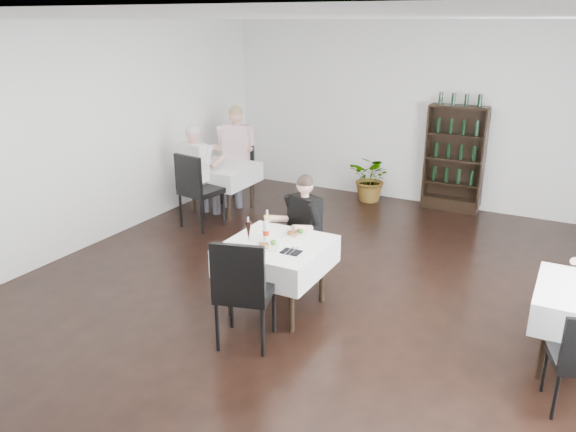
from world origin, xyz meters
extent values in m
plane|color=black|center=(0.00, 0.00, 0.00)|extent=(9.00, 9.00, 0.00)
plane|color=white|center=(0.00, 0.00, 3.00)|extent=(9.00, 9.00, 0.00)
plane|color=white|center=(0.00, 4.50, 1.50)|extent=(7.00, 0.00, 7.00)
plane|color=white|center=(-3.50, 0.00, 1.50)|extent=(0.00, 9.00, 9.00)
cube|color=black|center=(0.60, 4.32, 0.10)|extent=(0.90, 0.28, 0.20)
cylinder|color=black|center=(-0.67, -0.36, 0.35)|extent=(0.06, 0.06, 0.71)
cylinder|color=black|center=(-0.67, 0.36, 0.35)|extent=(0.06, 0.06, 0.71)
cylinder|color=black|center=(0.07, -0.36, 0.35)|extent=(0.06, 0.06, 0.71)
cylinder|color=black|center=(0.07, 0.36, 0.35)|extent=(0.06, 0.06, 0.71)
cube|color=black|center=(-0.30, 0.00, 0.73)|extent=(0.85, 0.85, 0.04)
cube|color=white|center=(-0.30, 0.00, 0.62)|extent=(1.03, 1.03, 0.30)
cylinder|color=black|center=(-3.04, 2.16, 0.35)|extent=(0.06, 0.06, 0.71)
cylinder|color=black|center=(-3.04, 2.84, 0.35)|extent=(0.06, 0.06, 0.71)
cylinder|color=black|center=(-2.36, 2.16, 0.35)|extent=(0.06, 0.06, 0.71)
cylinder|color=black|center=(-2.36, 2.84, 0.35)|extent=(0.06, 0.06, 0.71)
cube|color=black|center=(-2.70, 2.50, 0.73)|extent=(0.80, 0.80, 0.04)
cube|color=white|center=(-2.70, 2.50, 0.62)|extent=(0.98, 0.98, 0.30)
cylinder|color=black|center=(2.36, -0.04, 0.35)|extent=(0.06, 0.06, 0.71)
cylinder|color=black|center=(2.36, 0.64, 0.35)|extent=(0.06, 0.06, 0.71)
imported|color=#265F20|center=(-0.71, 4.12, 0.41)|extent=(0.85, 0.78, 0.82)
cylinder|color=black|center=(-0.54, 0.40, 0.20)|extent=(0.03, 0.03, 0.41)
cylinder|color=black|center=(-0.54, 0.75, 0.20)|extent=(0.03, 0.03, 0.41)
cylinder|color=black|center=(-0.18, 0.40, 0.20)|extent=(0.03, 0.03, 0.41)
cylinder|color=black|center=(-0.19, 0.76, 0.20)|extent=(0.03, 0.03, 0.41)
cube|color=black|center=(-0.36, 0.58, 0.43)|extent=(0.41, 0.41, 0.06)
cube|color=black|center=(-0.36, 0.76, 0.67)|extent=(0.41, 0.05, 0.44)
cylinder|color=black|center=(-0.09, -0.45, 0.25)|extent=(0.04, 0.04, 0.51)
cylinder|color=black|center=(0.03, -0.87, 0.25)|extent=(0.04, 0.04, 0.51)
cylinder|color=black|center=(-0.51, -0.57, 0.25)|extent=(0.04, 0.04, 0.51)
cylinder|color=black|center=(-0.39, -0.99, 0.25)|extent=(0.04, 0.04, 0.51)
cube|color=black|center=(-0.24, -0.72, 0.54)|extent=(0.63, 0.63, 0.08)
cube|color=black|center=(-0.18, -0.94, 0.84)|extent=(0.50, 0.19, 0.55)
cylinder|color=black|center=(-2.92, 2.77, 0.23)|extent=(0.04, 0.04, 0.45)
cylinder|color=black|center=(-2.93, 3.16, 0.23)|extent=(0.04, 0.04, 0.45)
cylinder|color=black|center=(-2.53, 2.78, 0.23)|extent=(0.04, 0.04, 0.45)
cylinder|color=black|center=(-2.54, 3.17, 0.23)|extent=(0.04, 0.04, 0.45)
cube|color=black|center=(-2.73, 2.97, 0.48)|extent=(0.46, 0.46, 0.07)
cube|color=black|center=(-2.73, 3.18, 0.75)|extent=(0.45, 0.06, 0.49)
cylinder|color=black|center=(-2.29, 1.92, 0.26)|extent=(0.04, 0.04, 0.52)
cylinder|color=black|center=(-2.37, 1.47, 0.26)|extent=(0.04, 0.04, 0.52)
cylinder|color=black|center=(-2.74, 2.00, 0.26)|extent=(0.04, 0.04, 0.52)
cylinder|color=black|center=(-2.82, 1.55, 0.26)|extent=(0.04, 0.04, 0.52)
cube|color=black|center=(-2.56, 1.73, 0.56)|extent=(0.61, 0.61, 0.08)
cube|color=black|center=(-2.60, 1.50, 0.86)|extent=(0.52, 0.15, 0.57)
cylinder|color=black|center=(2.46, 0.76, 0.26)|extent=(0.04, 0.04, 0.52)
cylinder|color=black|center=(2.40, -0.22, 0.21)|extent=(0.03, 0.03, 0.42)
cylinder|color=black|center=(2.50, -0.57, 0.21)|extent=(0.03, 0.03, 0.42)
cube|color=#3C3B42|center=(-0.47, 0.62, 0.52)|extent=(0.26, 0.41, 0.13)
cylinder|color=#3C3B42|center=(-0.54, 0.46, 0.23)|extent=(0.10, 0.10, 0.45)
cube|color=#3C3B42|center=(-0.30, 0.55, 0.52)|extent=(0.26, 0.41, 0.13)
cylinder|color=#3C3B42|center=(-0.36, 0.40, 0.23)|extent=(0.10, 0.10, 0.45)
cube|color=black|center=(-0.32, 0.75, 0.82)|extent=(0.42, 0.32, 0.51)
cylinder|color=tan|center=(-0.61, 0.59, 0.80)|extent=(0.17, 0.29, 0.14)
cylinder|color=tan|center=(-0.22, 0.44, 0.80)|extent=(0.17, 0.29, 0.14)
sphere|color=tan|center=(-0.33, 0.73, 1.21)|extent=(0.19, 0.19, 0.19)
sphere|color=black|center=(-0.33, 0.73, 1.24)|extent=(0.19, 0.19, 0.19)
cube|color=#3C3B42|center=(-2.83, 2.87, 0.64)|extent=(0.30, 0.50, 0.16)
cylinder|color=#3C3B42|center=(-2.77, 2.68, 0.28)|extent=(0.13, 0.13, 0.56)
cube|color=#3C3B42|center=(-2.62, 2.94, 0.64)|extent=(0.30, 0.50, 0.16)
cylinder|color=#3C3B42|center=(-2.55, 2.75, 0.28)|extent=(0.13, 0.13, 0.56)
cube|color=beige|center=(-2.79, 3.11, 1.01)|extent=(0.51, 0.38, 0.63)
cylinder|color=tan|center=(-2.95, 2.74, 0.99)|extent=(0.20, 0.36, 0.18)
cylinder|color=tan|center=(-2.45, 2.90, 0.99)|extent=(0.20, 0.36, 0.18)
sphere|color=tan|center=(-2.78, 3.09, 1.49)|extent=(0.24, 0.24, 0.24)
sphere|color=olive|center=(-2.78, 3.09, 1.52)|extent=(0.24, 0.24, 0.24)
cube|color=#3C3B42|center=(-2.71, 2.12, 0.58)|extent=(0.16, 0.44, 0.15)
cylinder|color=#3C3B42|center=(-2.70, 2.30, 0.26)|extent=(0.11, 0.11, 0.51)
cube|color=#3C3B42|center=(-2.91, 2.12, 0.58)|extent=(0.16, 0.44, 0.15)
cylinder|color=#3C3B42|center=(-2.91, 2.31, 0.26)|extent=(0.11, 0.11, 0.51)
cube|color=silver|center=(-2.82, 1.92, 0.93)|extent=(0.42, 0.24, 0.57)
cylinder|color=tan|center=(-2.57, 2.19, 0.91)|extent=(0.09, 0.33, 0.16)
cylinder|color=tan|center=(-3.05, 2.21, 0.91)|extent=(0.09, 0.33, 0.16)
sphere|color=tan|center=(-2.82, 1.94, 1.37)|extent=(0.22, 0.22, 0.22)
sphere|color=beige|center=(-2.82, 1.94, 1.40)|extent=(0.22, 0.22, 0.22)
cube|color=white|center=(-0.23, 0.29, 0.78)|extent=(0.29, 0.29, 0.02)
cube|color=#512E17|center=(-0.26, 0.27, 0.80)|extent=(0.12, 0.11, 0.02)
sphere|color=#39771F|center=(-0.17, 0.32, 0.82)|extent=(0.06, 0.06, 0.06)
cube|color=olive|center=(-0.21, 0.23, 0.80)|extent=(0.09, 0.07, 0.02)
cube|color=white|center=(-0.33, -0.14, 0.78)|extent=(0.31, 0.31, 0.02)
cube|color=#512E17|center=(-0.36, -0.16, 0.80)|extent=(0.12, 0.12, 0.02)
sphere|color=#39771F|center=(-0.28, -0.11, 0.82)|extent=(0.06, 0.06, 0.06)
cube|color=olive|center=(-0.31, -0.20, 0.80)|extent=(0.09, 0.07, 0.02)
cone|color=black|center=(-0.59, -0.09, 0.88)|extent=(0.06, 0.06, 0.21)
cylinder|color=silver|center=(-0.59, -0.09, 1.01)|extent=(0.02, 0.02, 0.05)
cone|color=gold|center=(-0.45, 0.07, 0.90)|extent=(0.07, 0.07, 0.26)
cylinder|color=silver|center=(-0.45, 0.07, 1.06)|extent=(0.02, 0.02, 0.06)
cylinder|color=silver|center=(-0.43, 0.00, 0.88)|extent=(0.06, 0.06, 0.21)
cylinder|color=#BA1F0A|center=(-0.43, 0.00, 0.86)|extent=(0.07, 0.07, 0.05)
cylinder|color=silver|center=(-0.43, 0.00, 1.01)|extent=(0.03, 0.03, 0.05)
cube|color=black|center=(-0.05, -0.15, 0.77)|extent=(0.20, 0.16, 0.01)
cylinder|color=silver|center=(-0.07, -0.15, 0.79)|extent=(0.02, 0.22, 0.01)
cylinder|color=silver|center=(-0.03, -0.15, 0.79)|extent=(0.03, 0.22, 0.01)
camera|label=1|loc=(2.37, -4.78, 2.99)|focal=35.00mm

